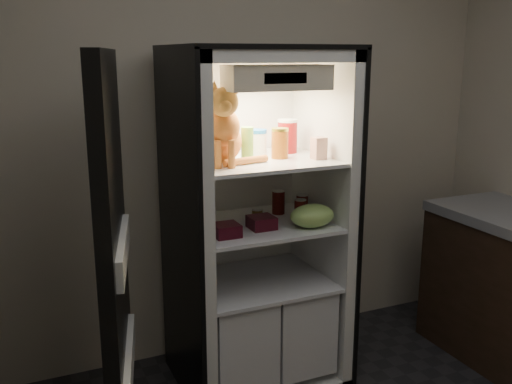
% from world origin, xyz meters
% --- Properties ---
extents(room_shell, '(3.60, 3.60, 3.60)m').
position_xyz_m(room_shell, '(0.00, 0.00, 1.62)').
color(room_shell, white).
rests_on(room_shell, floor).
extents(refrigerator, '(0.90, 0.72, 1.88)m').
position_xyz_m(refrigerator, '(0.00, 1.38, 0.79)').
color(refrigerator, white).
rests_on(refrigerator, floor).
extents(fridge_door, '(0.26, 0.86, 1.85)m').
position_xyz_m(fridge_door, '(-0.84, 0.92, 0.91)').
color(fridge_door, black).
rests_on(fridge_door, floor).
extents(tabby_cat, '(0.35, 0.42, 0.43)m').
position_xyz_m(tabby_cat, '(-0.23, 1.27, 1.45)').
color(tabby_cat, '#AF4516').
rests_on(tabby_cat, refrigerator).
extents(parmesan_shaker, '(0.07, 0.07, 0.17)m').
position_xyz_m(parmesan_shaker, '(-0.06, 1.33, 1.38)').
color(parmesan_shaker, '#258933').
rests_on(parmesan_shaker, refrigerator).
extents(mayo_tub, '(0.10, 0.10, 0.14)m').
position_xyz_m(mayo_tub, '(0.05, 1.44, 1.36)').
color(mayo_tub, white).
rests_on(mayo_tub, refrigerator).
extents(salsa_jar, '(0.09, 0.09, 0.16)m').
position_xyz_m(salsa_jar, '(0.11, 1.30, 1.37)').
color(salsa_jar, maroon).
rests_on(salsa_jar, refrigerator).
extents(pepper_jar, '(0.11, 0.11, 0.19)m').
position_xyz_m(pepper_jar, '(0.23, 1.44, 1.38)').
color(pepper_jar, maroon).
rests_on(pepper_jar, refrigerator).
extents(cream_carton, '(0.07, 0.07, 0.12)m').
position_xyz_m(cream_carton, '(0.29, 1.19, 1.35)').
color(cream_carton, silver).
rests_on(cream_carton, refrigerator).
extents(soda_can_a, '(0.07, 0.07, 0.14)m').
position_xyz_m(soda_can_a, '(0.17, 1.44, 1.01)').
color(soda_can_a, black).
rests_on(soda_can_a, refrigerator).
extents(soda_can_b, '(0.07, 0.07, 0.12)m').
position_xyz_m(soda_can_b, '(0.28, 1.34, 1.00)').
color(soda_can_b, black).
rests_on(soda_can_b, refrigerator).
extents(soda_can_c, '(0.06, 0.06, 0.12)m').
position_xyz_m(soda_can_c, '(0.22, 1.27, 1.00)').
color(soda_can_c, black).
rests_on(soda_can_c, refrigerator).
extents(condiment_jar, '(0.06, 0.06, 0.08)m').
position_xyz_m(condiment_jar, '(-0.01, 1.32, 0.98)').
color(condiment_jar, brown).
rests_on(condiment_jar, refrigerator).
extents(grape_bag, '(0.24, 0.18, 0.12)m').
position_xyz_m(grape_bag, '(0.22, 1.14, 1.00)').
color(grape_bag, '#83B454').
rests_on(grape_bag, refrigerator).
extents(berry_box_left, '(0.13, 0.13, 0.06)m').
position_xyz_m(berry_box_left, '(-0.25, 1.17, 0.97)').
color(berry_box_left, '#450B1C').
rests_on(berry_box_left, refrigerator).
extents(berry_box_right, '(0.13, 0.13, 0.06)m').
position_xyz_m(berry_box_right, '(-0.03, 1.22, 0.97)').
color(berry_box_right, '#450B1C').
rests_on(berry_box_right, refrigerator).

